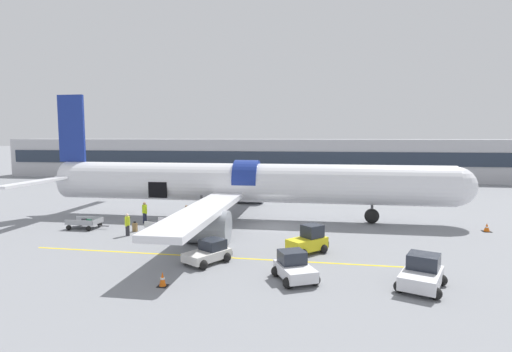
{
  "coord_description": "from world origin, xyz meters",
  "views": [
    {
      "loc": [
        3.74,
        -32.38,
        7.39
      ],
      "look_at": [
        -1.6,
        1.23,
        4.02
      ],
      "focal_mm": 28.0,
      "sensor_mm": 36.0,
      "label": 1
    }
  ],
  "objects": [
    {
      "name": "baggage_cart_queued",
      "position": [
        -14.85,
        -3.26,
        0.4
      ],
      "size": [
        3.38,
        2.0,
        0.86
      ],
      "color": "#999BA0",
      "rests_on": "ground_plane"
    },
    {
      "name": "baggage_cart_loading",
      "position": [
        -7.87,
        -3.57,
        0.47
      ],
      "size": [
        3.67,
        2.55,
        0.94
      ],
      "color": "silver",
      "rests_on": "ground_plane"
    },
    {
      "name": "baggage_tug_spare",
      "position": [
        8.79,
        -12.42,
        0.7
      ],
      "size": [
        2.81,
        3.44,
        1.6
      ],
      "color": "silver",
      "rests_on": "ground_plane"
    },
    {
      "name": "terminal_strip",
      "position": [
        0.0,
        38.45,
        3.46
      ],
      "size": [
        106.4,
        9.12,
        6.91
      ],
      "color": "#B2B2B7",
      "rests_on": "ground_plane"
    },
    {
      "name": "apron_marking_line",
      "position": [
        -2.31,
        -9.12,
        0.0
      ],
      "size": [
        24.81,
        0.59,
        0.01
      ],
      "color": "yellow",
      "rests_on": "ground_plane"
    },
    {
      "name": "ground_crew_supervisor",
      "position": [
        -10.96,
        -0.65,
        0.96
      ],
      "size": [
        0.59,
        0.58,
        1.82
      ],
      "color": "#1E2338",
      "rests_on": "ground_plane"
    },
    {
      "name": "suitcase_on_tarmac_upright",
      "position": [
        -10.41,
        -3.64,
        0.34
      ],
      "size": [
        0.37,
        0.25,
        0.79
      ],
      "color": "olive",
      "rests_on": "ground_plane"
    },
    {
      "name": "baggage_tug_mid",
      "position": [
        2.55,
        -12.3,
        0.63
      ],
      "size": [
        2.61,
        3.02,
        1.46
      ],
      "color": "silver",
      "rests_on": "ground_plane"
    },
    {
      "name": "safety_cone_engine_left",
      "position": [
        -3.83,
        -14.22,
        0.35
      ],
      "size": [
        0.5,
        0.5,
        0.74
      ],
      "color": "black",
      "rests_on": "ground_plane"
    },
    {
      "name": "baggage_tug_rear",
      "position": [
        -2.6,
        -10.21,
        0.58
      ],
      "size": [
        2.71,
        3.13,
        1.32
      ],
      "color": "silver",
      "rests_on": "ground_plane"
    },
    {
      "name": "ground_crew_loader_b",
      "position": [
        -7.25,
        -0.6,
        0.87
      ],
      "size": [
        0.46,
        0.58,
        1.65
      ],
      "color": "#1E2338",
      "rests_on": "ground_plane"
    },
    {
      "name": "ground_plane",
      "position": [
        0.0,
        0.0,
        0.0
      ],
      "size": [
        500.0,
        500.0,
        0.0
      ],
      "primitive_type": "plane",
      "color": "gray"
    },
    {
      "name": "ground_crew_driver",
      "position": [
        -10.33,
        -5.0,
        0.88
      ],
      "size": [
        0.39,
        0.57,
        1.67
      ],
      "color": "#2D2D33",
      "rests_on": "ground_plane"
    },
    {
      "name": "ground_crew_loader_a",
      "position": [
        -6.0,
        -5.07,
        0.83
      ],
      "size": [
        0.5,
        0.5,
        1.57
      ],
      "color": "#1E2338",
      "rests_on": "ground_plane"
    },
    {
      "name": "baggage_tug_lead",
      "position": [
        3.14,
        -7.33,
        0.73
      ],
      "size": [
        2.75,
        2.75,
        1.78
      ],
      "color": "yellow",
      "rests_on": "ground_plane"
    },
    {
      "name": "safety_cone_nose",
      "position": [
        16.76,
        0.64,
        0.31
      ],
      "size": [
        0.63,
        0.63,
        0.66
      ],
      "color": "black",
      "rests_on": "ground_plane"
    },
    {
      "name": "airplane",
      "position": [
        -3.1,
        2.36,
        3.16
      ],
      "size": [
        38.59,
        33.53,
        11.3
      ],
      "color": "silver",
      "rests_on": "ground_plane"
    }
  ]
}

